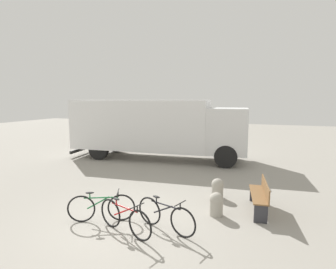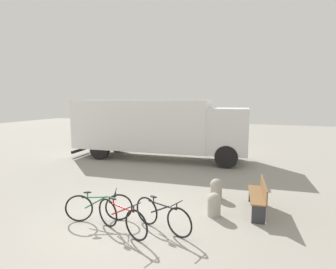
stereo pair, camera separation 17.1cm
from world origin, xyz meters
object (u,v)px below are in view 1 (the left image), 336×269
bollard_far_bench (217,188)px  bollard_near_bench (216,203)px  delivery_truck (155,126)px  bicycle_middle (124,218)px  park_bench (261,195)px  bicycle_near (101,207)px  bicycle_far (165,215)px

bollard_far_bench → bollard_near_bench: bearing=-82.5°
delivery_truck → bicycle_middle: 8.18m
park_bench → bollard_near_bench: park_bench is taller
bicycle_near → bollard_far_bench: (2.61, 2.68, -0.05)m
park_bench → delivery_truck: bearing=39.6°
delivery_truck → bollard_near_bench: size_ratio=14.45×
bicycle_middle → bicycle_far: 0.98m
bicycle_near → bicycle_far: bearing=-20.6°
bicycle_far → bollard_near_bench: bearing=68.9°
delivery_truck → bollard_far_bench: (4.08, -4.69, -1.44)m
delivery_truck → bollard_far_bench: 6.38m
park_bench → bollard_near_bench: (-1.15, -0.68, -0.16)m
delivery_truck → bicycle_middle: (2.34, -7.71, -1.39)m
bicycle_middle → bollard_far_bench: 3.49m
bicycle_middle → bollard_far_bench: size_ratio=2.59×
bicycle_near → bicycle_middle: same height
bicycle_near → bicycle_far: size_ratio=0.97×
bollard_near_bench → bollard_far_bench: size_ratio=1.01×
park_bench → bollard_far_bench: 1.47m
park_bench → bicycle_middle: park_bench is taller
delivery_truck → bicycle_far: 8.06m
park_bench → bicycle_far: bearing=125.7°
delivery_truck → bicycle_middle: bearing=-77.6°
bicycle_far → bollard_near_bench: 1.63m
delivery_truck → bicycle_far: delivery_truck is taller
park_bench → bollard_near_bench: size_ratio=2.52×
bicycle_middle → bollard_far_bench: (1.74, 3.03, -0.05)m
park_bench → bicycle_far: park_bench is taller
bicycle_middle → bicycle_far: (0.87, 0.45, 0.00)m
bicycle_near → bollard_far_bench: size_ratio=2.51×
bicycle_middle → bollard_far_bench: bearing=79.5°
bicycle_far → bicycle_middle: bearing=-134.0°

